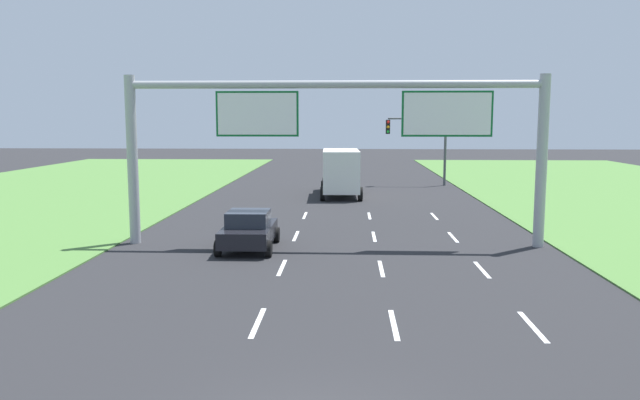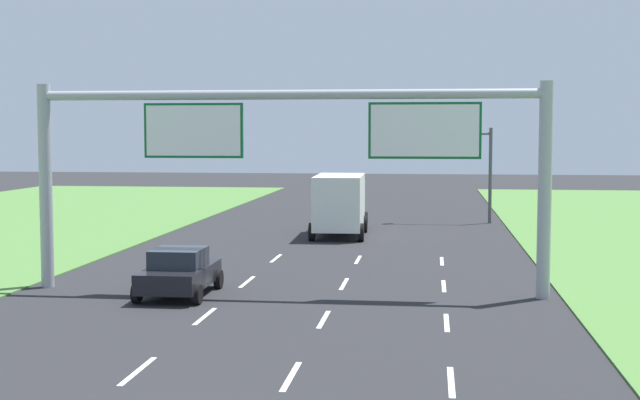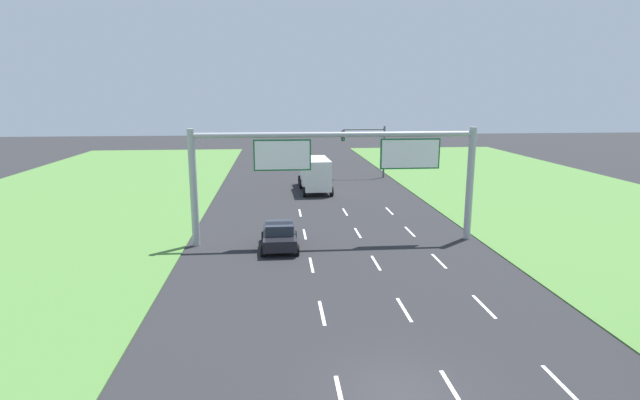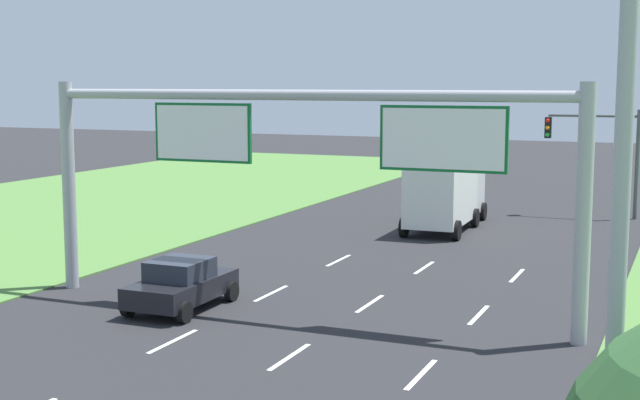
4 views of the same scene
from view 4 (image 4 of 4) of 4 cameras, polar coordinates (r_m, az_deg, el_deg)
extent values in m
cube|color=white|center=(24.78, -9.39, -8.90)|extent=(0.14, 2.40, 0.01)
cube|color=white|center=(29.83, -3.15, -5.98)|extent=(0.14, 2.40, 0.01)
cube|color=white|center=(35.17, 1.20, -3.88)|extent=(0.14, 2.40, 0.01)
cube|color=white|center=(23.15, -1.96, -9.99)|extent=(0.14, 2.40, 0.01)
cube|color=white|center=(28.49, 3.21, -6.63)|extent=(0.14, 2.40, 0.01)
cube|color=white|center=(34.04, 6.69, -4.32)|extent=(0.14, 2.40, 0.01)
cube|color=white|center=(21.96, 6.49, -11.02)|extent=(0.14, 2.40, 0.01)
cube|color=white|center=(27.53, 10.13, -7.24)|extent=(0.14, 2.40, 0.01)
cube|color=white|center=(33.25, 12.49, -4.74)|extent=(0.14, 2.40, 0.01)
cube|color=black|center=(28.03, -8.85, -5.60)|extent=(1.93, 3.98, 0.65)
cube|color=#232833|center=(27.84, -8.95, -4.38)|extent=(1.63, 1.81, 0.60)
cylinder|color=black|center=(29.79, -8.99, -5.46)|extent=(0.22, 0.64, 0.64)
cylinder|color=black|center=(28.83, -5.68, -5.84)|extent=(0.22, 0.64, 0.64)
cylinder|color=black|center=(27.47, -12.16, -6.65)|extent=(0.22, 0.64, 0.64)
cylinder|color=black|center=(26.42, -8.67, -7.13)|extent=(0.22, 0.64, 0.64)
cube|color=silver|center=(45.66, 8.90, 0.64)|extent=(2.26, 2.17, 2.20)
cube|color=silver|center=(41.95, 7.77, 0.40)|extent=(2.52, 5.27, 2.70)
cylinder|color=black|center=(46.54, 7.65, -0.57)|extent=(0.31, 0.91, 0.90)
cylinder|color=black|center=(46.06, 10.38, -0.71)|extent=(0.31, 0.91, 0.90)
cylinder|color=black|center=(44.35, 6.83, -0.96)|extent=(0.31, 0.91, 0.90)
cylinder|color=black|center=(43.81, 9.90, -1.12)|extent=(0.31, 0.91, 0.90)
cylinder|color=black|center=(40.54, 5.40, -1.74)|extent=(0.31, 0.91, 0.90)
cylinder|color=black|center=(39.95, 8.74, -1.94)|extent=(0.31, 0.91, 0.90)
cylinder|color=#9EA0A5|center=(31.22, -15.78, 0.87)|extent=(0.44, 0.44, 7.00)
cylinder|color=#9EA0A5|center=(24.48, 16.50, -0.93)|extent=(0.44, 0.44, 7.00)
cylinder|color=#9EA0A5|center=(26.54, -1.67, 6.73)|extent=(16.80, 0.32, 0.32)
cube|color=#0C5B28|center=(28.05, -7.52, 4.30)|extent=(3.39, 0.12, 1.84)
cube|color=white|center=(28.00, -7.59, 4.29)|extent=(3.23, 0.01, 1.68)
cube|color=#0C5B28|center=(25.01, 7.86, 3.91)|extent=(3.65, 0.12, 1.84)
cube|color=white|center=(24.95, 7.82, 3.90)|extent=(3.49, 0.01, 1.68)
cylinder|color=#47494F|center=(48.12, 19.63, 2.14)|extent=(0.20, 0.20, 5.60)
cylinder|color=#47494F|center=(48.16, 17.08, 5.17)|extent=(4.50, 0.14, 0.14)
cube|color=black|center=(48.49, 14.40, 4.51)|extent=(0.32, 0.36, 1.10)
sphere|color=red|center=(48.27, 14.37, 4.94)|extent=(0.22, 0.22, 0.22)
sphere|color=orange|center=(48.29, 14.36, 4.50)|extent=(0.22, 0.22, 0.22)
sphere|color=green|center=(48.31, 14.34, 4.06)|extent=(0.22, 0.22, 0.22)
cylinder|color=#9EA0A5|center=(9.57, 18.29, -9.44)|extent=(0.18, 0.18, 8.50)
camera|label=1|loc=(10.87, -73.60, -7.31)|focal=35.00mm
camera|label=2|loc=(8.31, -103.78, -12.94)|focal=50.00mm
camera|label=3|loc=(15.79, -87.61, 7.42)|focal=28.00mm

